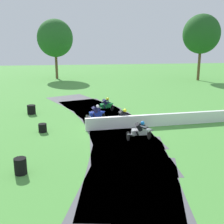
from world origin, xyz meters
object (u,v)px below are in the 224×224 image
Objects in this scene: motorcycle_chase_black at (123,118)px; tire_stack_mid_b at (31,110)px; motorcycle_trailing_blue at (96,113)px; motorcycle_lead_white at (140,131)px; tire_stack_near at (20,166)px; tire_stack_mid_a at (43,128)px; motorcycle_fourth_green at (106,105)px.

motorcycle_chase_black is 8.70m from tire_stack_mid_b.
tire_stack_mid_b is at bearing 149.89° from motorcycle_trailing_blue.
motorcycle_trailing_blue is at bearing 115.92° from motorcycle_lead_white.
motorcycle_trailing_blue is (-2.33, 4.80, 0.02)m from motorcycle_lead_white.
tire_stack_mid_b is at bearing 94.61° from tire_stack_near.
tire_stack_mid_b is at bearing 104.97° from tire_stack_mid_a.
motorcycle_fourth_green is at bearing -2.17° from tire_stack_mid_b.
motorcycle_lead_white is 5.34m from motorcycle_trailing_blue.
motorcycle_trailing_blue is 6.26m from tire_stack_mid_b.
motorcycle_trailing_blue is 2.14× the size of tire_stack_mid_b.
motorcycle_fourth_green is 2.16× the size of tire_stack_mid_b.
motorcycle_fourth_green is 12.62m from tire_stack_near.
motorcycle_chase_black is 5.89m from tire_stack_mid_a.
tire_stack_near is 1.00× the size of tire_stack_mid_b.
motorcycle_lead_white is at bearing 27.80° from tire_stack_near.
motorcycle_trailing_blue reaches higher than tire_stack_mid_a.
motorcycle_chase_black is 0.98× the size of motorcycle_fourth_green.
tire_stack_near is 1.33× the size of tire_stack_mid_a.
tire_stack_mid_a is (-5.18, -5.00, -0.34)m from motorcycle_fourth_green.
tire_stack_mid_b is at bearing 177.83° from motorcycle_fourth_green.
motorcycle_lead_white is 2.11× the size of tire_stack_mid_b.
motorcycle_chase_black is 9.26m from tire_stack_near.
motorcycle_trailing_blue is 2.14× the size of tire_stack_near.
motorcycle_lead_white is 7.70m from tire_stack_near.
motorcycle_fourth_green reaches higher than tire_stack_near.
tire_stack_mid_b is (-1.40, 5.25, 0.10)m from tire_stack_mid_a.
motorcycle_chase_black is at bearing 98.65° from motorcycle_lead_white.
motorcycle_trailing_blue is 2.85× the size of tire_stack_mid_a.
tire_stack_mid_a is (0.47, 6.28, -0.10)m from tire_stack_near.
tire_stack_mid_a is (-4.00, -2.11, -0.35)m from motorcycle_trailing_blue.
motorcycle_fourth_green is at bearing 98.59° from motorcycle_lead_white.
motorcycle_chase_black is 0.99× the size of motorcycle_trailing_blue.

